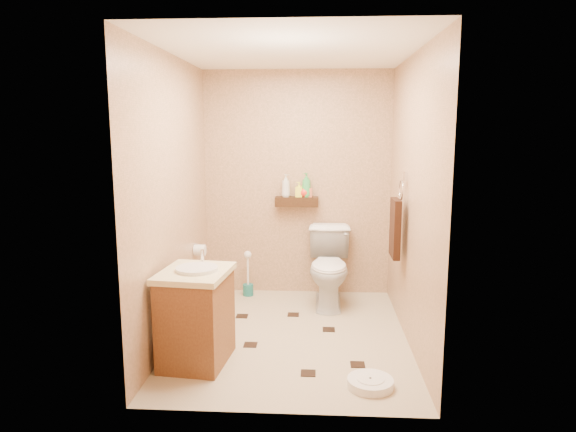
{
  "coord_description": "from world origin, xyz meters",
  "views": [
    {
      "loc": [
        0.23,
        -4.24,
        1.79
      ],
      "look_at": [
        -0.04,
        0.25,
        1.02
      ],
      "focal_mm": 32.0,
      "sensor_mm": 36.0,
      "label": 1
    }
  ],
  "objects": [
    {
      "name": "floor_accents",
      "position": [
        0.04,
        -0.06,
        0.0
      ],
      "size": [
        1.15,
        1.31,
        0.01
      ],
      "color": "black",
      "rests_on": "ground"
    },
    {
      "name": "bottle_c",
      "position": [
        0.08,
        1.17,
        1.14
      ],
      "size": [
        0.16,
        0.16,
        0.14
      ],
      "primitive_type": "imported",
      "rotation": [
        0.0,
        0.0,
        2.46
      ],
      "color": "red",
      "rests_on": "wall_shelf"
    },
    {
      "name": "bottle_b",
      "position": [
        0.02,
        1.17,
        1.15
      ],
      "size": [
        0.08,
        0.08,
        0.16
      ],
      "primitive_type": "imported",
      "rotation": [
        0.0,
        0.0,
        4.61
      ],
      "color": "#F8F734",
      "rests_on": "wall_shelf"
    },
    {
      "name": "wall_shelf",
      "position": [
        0.0,
        1.17,
        1.02
      ],
      "size": [
        0.46,
        0.14,
        0.1
      ],
      "primitive_type": "cube",
      "color": "#3A2510",
      "rests_on": "wall_back"
    },
    {
      "name": "toilet_paper",
      "position": [
        -0.94,
        0.65,
        0.6
      ],
      "size": [
        0.12,
        0.11,
        0.12
      ],
      "color": "white",
      "rests_on": "wall_left"
    },
    {
      "name": "toilet",
      "position": [
        0.35,
        0.83,
        0.39
      ],
      "size": [
        0.45,
        0.77,
        0.78
      ],
      "primitive_type": "imported",
      "rotation": [
        0.0,
        0.0,
        -0.01
      ],
      "color": "white",
      "rests_on": "ground"
    },
    {
      "name": "ceiling",
      "position": [
        0.0,
        0.0,
        2.4
      ],
      "size": [
        2.0,
        2.5,
        0.02
      ],
      "primitive_type": "cube",
      "color": "white",
      "rests_on": "wall_back"
    },
    {
      "name": "ground",
      "position": [
        0.0,
        0.0,
        0.0
      ],
      "size": [
        2.5,
        2.5,
        0.0
      ],
      "primitive_type": "plane",
      "color": "tan",
      "rests_on": "ground"
    },
    {
      "name": "bottle_a",
      "position": [
        -0.12,
        1.17,
        1.19
      ],
      "size": [
        0.13,
        0.13,
        0.24
      ],
      "primitive_type": "imported",
      "rotation": [
        0.0,
        0.0,
        0.97
      ],
      "color": "silver",
      "rests_on": "wall_shelf"
    },
    {
      "name": "wall_left",
      "position": [
        -1.0,
        0.0,
        1.2
      ],
      "size": [
        0.04,
        2.5,
        2.4
      ],
      "primitive_type": "cube",
      "color": "tan",
      "rests_on": "ground"
    },
    {
      "name": "bathroom_scale",
      "position": [
        0.6,
        -0.87,
        0.03
      ],
      "size": [
        0.37,
        0.37,
        0.07
      ],
      "rotation": [
        0.0,
        0.0,
        -0.16
      ],
      "color": "white",
      "rests_on": "ground"
    },
    {
      "name": "wall_right",
      "position": [
        1.0,
        0.0,
        1.2
      ],
      "size": [
        0.04,
        2.5,
        2.4
      ],
      "primitive_type": "cube",
      "color": "tan",
      "rests_on": "ground"
    },
    {
      "name": "bottle_d",
      "position": [
        0.1,
        1.17,
        1.2
      ],
      "size": [
        0.14,
        0.14,
        0.26
      ],
      "primitive_type": "imported",
      "rotation": [
        0.0,
        0.0,
        5.68
      ],
      "color": "green",
      "rests_on": "wall_shelf"
    },
    {
      "name": "bottle_e",
      "position": [
        0.12,
        1.17,
        1.14
      ],
      "size": [
        0.07,
        0.08,
        0.14
      ],
      "primitive_type": "imported",
      "rotation": [
        0.0,
        0.0,
        0.17
      ],
      "color": "#C96143",
      "rests_on": "wall_shelf"
    },
    {
      "name": "toilet_brush",
      "position": [
        -0.52,
        1.07,
        0.17
      ],
      "size": [
        0.11,
        0.11,
        0.49
      ],
      "color": "#1A6A66",
      "rests_on": "ground"
    },
    {
      "name": "wall_back",
      "position": [
        0.0,
        1.25,
        1.2
      ],
      "size": [
        2.0,
        0.04,
        2.4
      ],
      "primitive_type": "cube",
      "color": "tan",
      "rests_on": "ground"
    },
    {
      "name": "vanity",
      "position": [
        -0.7,
        -0.55,
        0.38
      ],
      "size": [
        0.56,
        0.65,
        0.85
      ],
      "rotation": [
        0.0,
        0.0,
        -0.11
      ],
      "color": "brown",
      "rests_on": "ground"
    },
    {
      "name": "wall_front",
      "position": [
        0.0,
        -1.25,
        1.2
      ],
      "size": [
        2.0,
        0.04,
        2.4
      ],
      "primitive_type": "cube",
      "color": "tan",
      "rests_on": "ground"
    },
    {
      "name": "towel_ring",
      "position": [
        0.91,
        0.25,
        0.95
      ],
      "size": [
        0.12,
        0.3,
        0.76
      ],
      "color": "silver",
      "rests_on": "wall_right"
    }
  ]
}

